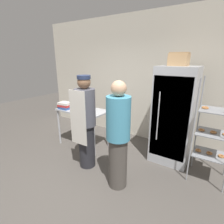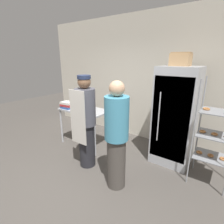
% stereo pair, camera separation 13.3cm
% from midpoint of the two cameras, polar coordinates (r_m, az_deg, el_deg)
% --- Properties ---
extents(ground_plane, '(14.00, 14.00, 0.00)m').
position_cam_midpoint_polar(ground_plane, '(3.15, -8.16, -22.83)').
color(ground_plane, '#4C4742').
extents(back_wall, '(6.40, 0.12, 3.04)m').
position_cam_midpoint_polar(back_wall, '(4.42, 12.74, 10.25)').
color(back_wall, beige).
rests_on(back_wall, ground_plane).
extents(refrigerator, '(0.72, 0.72, 1.88)m').
position_cam_midpoint_polar(refrigerator, '(3.59, 20.98, -1.42)').
color(refrigerator, '#ADAFB5').
rests_on(refrigerator, ground_plane).
extents(baking_rack, '(0.56, 0.51, 1.74)m').
position_cam_midpoint_polar(baking_rack, '(3.26, 31.47, -6.46)').
color(baking_rack, '#93969B').
rests_on(baking_rack, ground_plane).
extents(prep_counter, '(1.16, 0.61, 0.89)m').
position_cam_midpoint_polar(prep_counter, '(4.11, -8.08, -0.58)').
color(prep_counter, '#ADAFB5').
rests_on(prep_counter, ground_plane).
extents(donut_box, '(0.27, 0.22, 0.26)m').
position_cam_midpoint_polar(donut_box, '(3.88, -8.15, 0.80)').
color(donut_box, silver).
rests_on(donut_box, prep_counter).
extents(blender_pitcher, '(0.12, 0.12, 0.25)m').
position_cam_midpoint_polar(blender_pitcher, '(4.27, -9.73, 3.11)').
color(blender_pitcher, black).
rests_on(blender_pitcher, prep_counter).
extents(binder_stack, '(0.30, 0.25, 0.16)m').
position_cam_midpoint_polar(binder_stack, '(4.22, -13.51, 2.23)').
color(binder_stack, '#2D5193').
rests_on(binder_stack, prep_counter).
extents(cardboard_storage_box, '(0.34, 0.29, 0.24)m').
position_cam_midpoint_polar(cardboard_storage_box, '(3.50, 22.58, 15.60)').
color(cardboard_storage_box, tan).
rests_on(cardboard_storage_box, refrigerator).
extents(person_baker, '(0.37, 0.39, 1.74)m').
position_cam_midpoint_polar(person_baker, '(3.23, -7.40, -3.08)').
color(person_baker, '#232328').
rests_on(person_baker, ground_plane).
extents(person_customer, '(0.37, 0.37, 1.72)m').
position_cam_midpoint_polar(person_customer, '(2.68, 2.91, -7.92)').
color(person_customer, '#47423D').
rests_on(person_customer, ground_plane).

